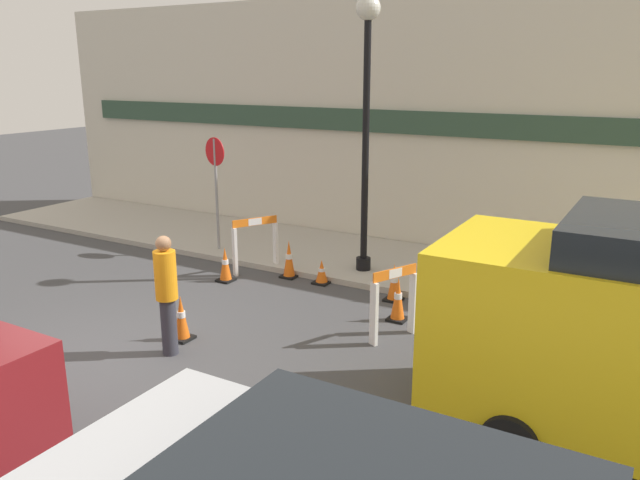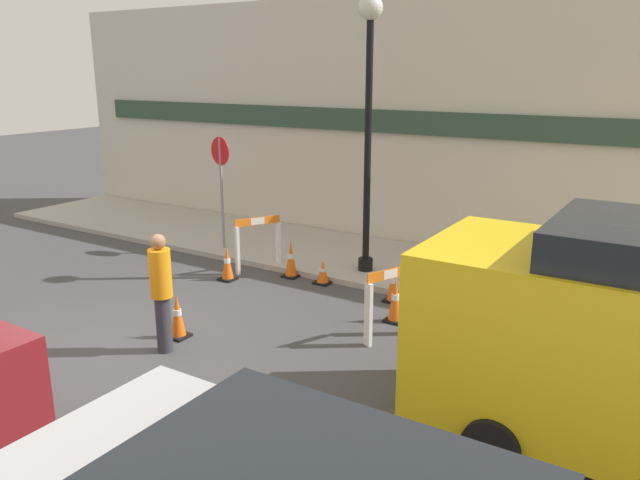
% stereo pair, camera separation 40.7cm
% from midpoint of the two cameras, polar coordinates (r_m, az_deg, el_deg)
% --- Properties ---
extents(ground_plane, '(60.00, 60.00, 0.00)m').
position_cam_midpoint_polar(ground_plane, '(9.36, -20.78, -10.44)').
color(ground_plane, '#424244').
extents(sidewalk_slab, '(18.00, 3.08, 0.11)m').
position_cam_midpoint_polar(sidewalk_slab, '(13.64, -1.02, -1.08)').
color(sidewalk_slab, '#ADA89E').
rests_on(sidewalk_slab, ground_plane).
extents(storefront_facade, '(18.00, 0.22, 5.50)m').
position_cam_midpoint_polar(storefront_facade, '(14.53, 2.27, 10.76)').
color(storefront_facade, beige).
rests_on(storefront_facade, ground_plane).
extents(streetlamp_post, '(0.44, 0.44, 5.07)m').
position_cam_midpoint_polar(streetlamp_post, '(11.69, 3.25, 12.69)').
color(streetlamp_post, black).
rests_on(streetlamp_post, sidewalk_slab).
extents(stop_sign, '(0.59, 0.14, 2.42)m').
position_cam_midpoint_polar(stop_sign, '(13.55, -10.36, 5.83)').
color(stop_sign, gray).
rests_on(stop_sign, sidewalk_slab).
extents(barricade_0, '(0.58, 0.88, 1.11)m').
position_cam_midpoint_polar(barricade_0, '(12.39, -6.86, -0.25)').
color(barricade_0, white).
rests_on(barricade_0, ground_plane).
extents(barricade_1, '(0.47, 0.81, 1.11)m').
position_cam_midpoint_polar(barricade_1, '(9.31, 5.54, -5.60)').
color(barricade_1, white).
rests_on(barricade_1, ground_plane).
extents(traffic_cone_0, '(0.30, 0.30, 0.67)m').
position_cam_midpoint_polar(traffic_cone_0, '(10.91, 5.72, -3.94)').
color(traffic_cone_0, black).
rests_on(traffic_cone_0, ground_plane).
extents(traffic_cone_1, '(0.30, 0.30, 0.67)m').
position_cam_midpoint_polar(traffic_cone_1, '(12.02, -9.62, -2.26)').
color(traffic_cone_1, black).
rests_on(traffic_cone_1, ground_plane).
extents(traffic_cone_2, '(0.30, 0.30, 0.74)m').
position_cam_midpoint_polar(traffic_cone_2, '(12.07, -3.82, -1.81)').
color(traffic_cone_2, black).
rests_on(traffic_cone_2, ground_plane).
extents(traffic_cone_3, '(0.30, 0.30, 0.73)m').
position_cam_midpoint_polar(traffic_cone_3, '(10.07, 5.99, -5.45)').
color(traffic_cone_3, black).
rests_on(traffic_cone_3, ground_plane).
extents(traffic_cone_4, '(0.30, 0.30, 0.47)m').
position_cam_midpoint_polar(traffic_cone_4, '(11.74, -0.84, -2.98)').
color(traffic_cone_4, black).
rests_on(traffic_cone_4, ground_plane).
extents(traffic_cone_5, '(0.30, 0.30, 0.70)m').
position_cam_midpoint_polar(traffic_cone_5, '(9.60, -13.76, -6.98)').
color(traffic_cone_5, black).
rests_on(traffic_cone_5, ground_plane).
extents(person_worker, '(0.37, 0.37, 1.74)m').
position_cam_midpoint_polar(person_worker, '(8.97, -15.12, -4.50)').
color(person_worker, '#33333D').
rests_on(person_worker, ground_plane).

